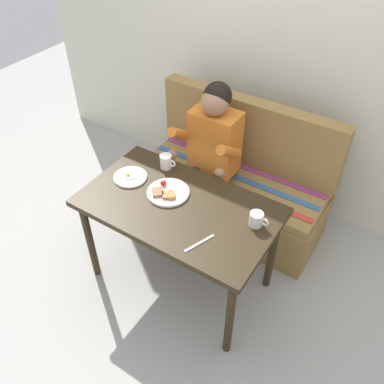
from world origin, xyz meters
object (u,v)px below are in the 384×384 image
couch (234,186)px  person (210,149)px  plate_eggs (130,177)px  coffee_mug_second (166,161)px  knife (199,243)px  plate_breakfast (167,192)px  coffee_mug (257,219)px  table (179,214)px

couch → person: person is taller
couch → plate_eggs: couch is taller
couch → coffee_mug_second: couch is taller
coffee_mug_second → knife: bearing=-39.8°
plate_breakfast → coffee_mug_second: 0.27m
couch → knife: bearing=-74.2°
coffee_mug → coffee_mug_second: coffee_mug_second is taller
table → coffee_mug: coffee_mug is taller
table → person: size_ratio=0.99×
person → coffee_mug: 0.78m
couch → coffee_mug: (0.47, -0.66, 0.45)m
coffee_mug_second → coffee_mug: bearing=-11.9°
plate_eggs → table: bearing=-5.5°
couch → plate_eggs: bearing=-119.3°
person → plate_breakfast: (0.02, -0.55, 0.00)m
plate_eggs → coffee_mug: 0.88m
table → couch: couch is taller
table → plate_eggs: plate_eggs is taller
plate_breakfast → person: bearing=92.1°
couch → plate_eggs: (-0.41, -0.73, 0.41)m
couch → coffee_mug_second: size_ratio=12.20×
plate_breakfast → coffee_mug: size_ratio=2.25×
couch → person: size_ratio=1.19×
plate_breakfast → coffee_mug: 0.59m
couch → plate_eggs: size_ratio=6.61×
plate_breakfast → knife: 0.45m
coffee_mug_second → knife: size_ratio=0.59×
plate_breakfast → coffee_mug: bearing=5.8°
person → plate_eggs: (-0.27, -0.55, -0.00)m
table → plate_breakfast: (-0.11, 0.04, 0.09)m
table → coffee_mug_second: (-0.27, 0.26, 0.13)m
plate_breakfast → couch: bearing=81.1°
couch → coffee_mug: couch is taller
person → plate_eggs: person is taller
person → plate_eggs: bearing=-116.4°
couch → coffee_mug: 0.93m
coffee_mug_second → knife: coffee_mug_second is taller
plate_breakfast → coffee_mug: (0.58, 0.06, 0.03)m
person → plate_eggs: 0.61m
coffee_mug_second → knife: 0.71m
plate_eggs → coffee_mug: coffee_mug is taller
couch → plate_breakfast: bearing=-98.9°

